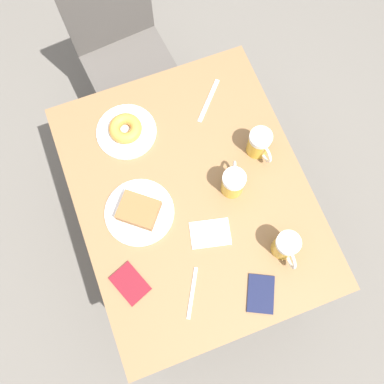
% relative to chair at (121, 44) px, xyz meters
% --- Properties ---
extents(ground_plane, '(8.00, 8.00, 0.00)m').
position_rel_chair_xyz_m(ground_plane, '(0.03, -0.86, -0.51)').
color(ground_plane, '#666059').
extents(table, '(0.82, 1.03, 0.73)m').
position_rel_chair_xyz_m(table, '(0.03, -0.86, 0.15)').
color(table, olive).
rests_on(table, ground_plane).
extents(chair, '(0.44, 0.44, 0.85)m').
position_rel_chair_xyz_m(chair, '(0.00, 0.00, 0.00)').
color(chair, '#514C47').
rests_on(chair, ground_plane).
extents(plate_with_cake, '(0.25, 0.25, 0.05)m').
position_rel_chair_xyz_m(plate_with_cake, '(-0.17, -0.86, 0.23)').
color(plate_with_cake, white).
rests_on(plate_with_cake, table).
extents(plate_with_donut, '(0.23, 0.23, 0.05)m').
position_rel_chair_xyz_m(plate_with_donut, '(-0.12, -0.54, 0.23)').
color(plate_with_donut, white).
rests_on(plate_with_donut, table).
extents(beer_mug_left, '(0.08, 0.12, 0.12)m').
position_rel_chair_xyz_m(beer_mug_left, '(0.31, -0.79, 0.27)').
color(beer_mug_left, gold).
rests_on(beer_mug_left, table).
extents(beer_mug_center, '(0.08, 0.12, 0.12)m').
position_rel_chair_xyz_m(beer_mug_center, '(0.17, -0.89, 0.27)').
color(beer_mug_center, gold).
rests_on(beer_mug_center, table).
extents(beer_mug_right, '(0.08, 0.12, 0.12)m').
position_rel_chair_xyz_m(beer_mug_right, '(0.25, -1.16, 0.27)').
color(beer_mug_right, gold).
rests_on(beer_mug_right, table).
extents(napkin_folded, '(0.16, 0.13, 0.00)m').
position_rel_chair_xyz_m(napkin_folded, '(0.03, -1.02, 0.22)').
color(napkin_folded, white).
rests_on(napkin_folded, table).
extents(fork, '(0.10, 0.16, 0.00)m').
position_rel_chair_xyz_m(fork, '(-0.10, -1.19, 0.21)').
color(fork, silver).
rests_on(fork, table).
extents(knife, '(0.14, 0.16, 0.00)m').
position_rel_chair_xyz_m(knife, '(0.22, -0.53, 0.21)').
color(knife, silver).
rests_on(knife, table).
extents(passport_near_edge, '(0.14, 0.15, 0.01)m').
position_rel_chair_xyz_m(passport_near_edge, '(0.12, -1.27, 0.22)').
color(passport_near_edge, '#141938').
rests_on(passport_near_edge, table).
extents(passport_far_edge, '(0.13, 0.15, 0.01)m').
position_rel_chair_xyz_m(passport_far_edge, '(-0.28, -1.08, 0.22)').
color(passport_far_edge, maroon).
rests_on(passport_far_edge, table).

